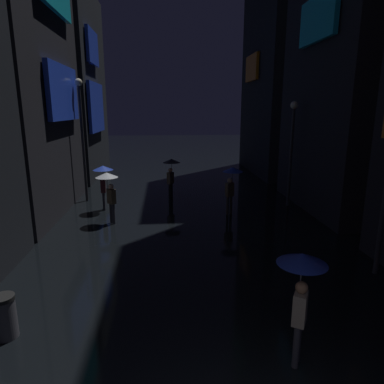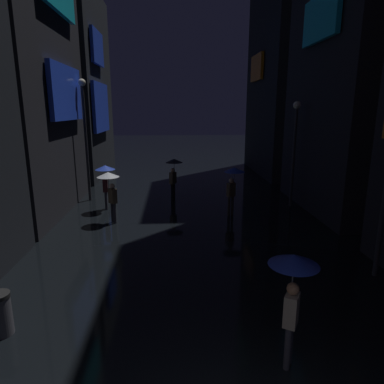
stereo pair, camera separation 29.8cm
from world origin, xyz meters
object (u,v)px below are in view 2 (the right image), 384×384
object	(u,v)px
pedestrian_midstreet_centre_blue	(105,175)
trash_bin	(1,314)
pedestrian_midstreet_left_blue	(233,178)
pedestrian_foreground_right_black	(174,168)
pedestrian_far_right_clear	(110,183)
streetlamp_left_far	(85,127)
pedestrian_near_crossing_blue	(293,280)
streetlamp_right_far	(295,141)

from	to	relation	value
pedestrian_midstreet_centre_blue	trash_bin	xyz separation A→B (m)	(-0.51, -9.10, -1.20)
pedestrian_midstreet_centre_blue	pedestrian_midstreet_left_blue	distance (m)	5.83
pedestrian_midstreet_centre_blue	trash_bin	bearing A→B (deg)	-93.20
pedestrian_foreground_right_black	pedestrian_midstreet_left_blue	xyz separation A→B (m)	(2.60, -2.83, 0.00)
pedestrian_midstreet_centre_blue	pedestrian_far_right_clear	xyz separation A→B (m)	(0.52, -1.85, 0.00)
pedestrian_far_right_clear	pedestrian_foreground_right_black	bearing A→B (deg)	54.53
streetlamp_left_far	trash_bin	xyz separation A→B (m)	(0.70, -10.93, -3.25)
streetlamp_left_far	pedestrian_near_crossing_blue	bearing A→B (deg)	-62.01
pedestrian_far_right_clear	trash_bin	world-z (taller)	pedestrian_far_right_clear
pedestrian_foreground_right_black	streetlamp_right_far	distance (m)	6.07
pedestrian_midstreet_left_blue	streetlamp_right_far	size ratio (longest dim) A/B	0.43
pedestrian_midstreet_left_blue	trash_bin	distance (m)	10.30
pedestrian_foreground_right_black	trash_bin	world-z (taller)	pedestrian_foreground_right_black
streetlamp_right_far	pedestrian_foreground_right_black	bearing A→B (deg)	163.57
streetlamp_right_far	pedestrian_midstreet_centre_blue	bearing A→B (deg)	-178.96
pedestrian_far_right_clear	streetlamp_left_far	distance (m)	4.56
pedestrian_foreground_right_black	trash_bin	distance (m)	11.58
pedestrian_far_right_clear	streetlamp_left_far	size ratio (longest dim) A/B	0.35
pedestrian_midstreet_left_blue	trash_bin	xyz separation A→B (m)	(-6.25, -8.10, -1.20)
pedestrian_near_crossing_blue	streetlamp_left_far	bearing A→B (deg)	117.99
pedestrian_midstreet_centre_blue	pedestrian_far_right_clear	distance (m)	1.93
streetlamp_right_far	trash_bin	distance (m)	13.39
pedestrian_foreground_right_black	pedestrian_near_crossing_blue	distance (m)	12.21
pedestrian_far_right_clear	trash_bin	bearing A→B (deg)	-98.10
pedestrian_midstreet_left_blue	streetlamp_right_far	distance (m)	3.58
pedestrian_midstreet_centre_blue	streetlamp_left_far	xyz separation A→B (m)	(-1.21, 1.83, 2.05)
streetlamp_right_far	pedestrian_near_crossing_blue	bearing A→B (deg)	-109.14
pedestrian_midstreet_centre_blue	streetlamp_left_far	world-z (taller)	streetlamp_left_far
pedestrian_far_right_clear	pedestrian_midstreet_left_blue	world-z (taller)	same
pedestrian_far_right_clear	pedestrian_midstreet_left_blue	size ratio (longest dim) A/B	1.00
streetlamp_left_far	trash_bin	bearing A→B (deg)	-86.34
pedestrian_midstreet_left_blue	pedestrian_foreground_right_black	bearing A→B (deg)	132.60
trash_bin	streetlamp_left_far	bearing A→B (deg)	93.66
streetlamp_left_far	trash_bin	world-z (taller)	streetlamp_left_far
pedestrian_midstreet_left_blue	trash_bin	size ratio (longest dim) A/B	2.28
pedestrian_foreground_right_black	streetlamp_left_far	xyz separation A→B (m)	(-4.35, 0.01, 2.05)
pedestrian_foreground_right_black	trash_bin	size ratio (longest dim) A/B	2.28
pedestrian_far_right_clear	trash_bin	size ratio (longest dim) A/B	2.28
pedestrian_far_right_clear	streetlamp_right_far	size ratio (longest dim) A/B	0.43
pedestrian_near_crossing_blue	streetlamp_right_far	world-z (taller)	streetlamp_right_far
pedestrian_midstreet_left_blue	streetlamp_left_far	size ratio (longest dim) A/B	0.35
pedestrian_midstreet_centre_blue	pedestrian_near_crossing_blue	size ratio (longest dim) A/B	1.00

